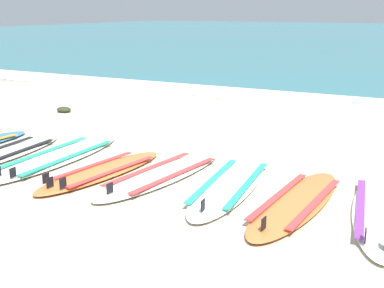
% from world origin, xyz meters
% --- Properties ---
extents(ground_plane, '(80.00, 80.00, 0.00)m').
position_xyz_m(ground_plane, '(0.00, 0.00, 0.00)').
color(ground_plane, '#B7AD93').
extents(wave_foam_strip, '(80.00, 1.32, 0.11)m').
position_xyz_m(wave_foam_strip, '(0.00, 5.77, 0.06)').
color(wave_foam_strip, white).
rests_on(wave_foam_strip, ground).
extents(surfboard_2, '(0.66, 2.09, 0.18)m').
position_xyz_m(surfboard_2, '(-2.58, 0.00, 0.04)').
color(surfboard_2, silver).
rests_on(surfboard_2, ground).
extents(surfboard_3, '(0.66, 2.50, 0.18)m').
position_xyz_m(surfboard_3, '(-1.84, 0.17, 0.04)').
color(surfboard_3, white).
rests_on(surfboard_3, ground).
extents(surfboard_4, '(0.75, 2.06, 0.18)m').
position_xyz_m(surfboard_4, '(-0.95, -0.02, 0.04)').
color(surfboard_4, orange).
rests_on(surfboard_4, ground).
extents(surfboard_5, '(0.85, 2.28, 0.18)m').
position_xyz_m(surfboard_5, '(-0.25, 0.21, 0.04)').
color(surfboard_5, white).
rests_on(surfboard_5, ground).
extents(surfboard_6, '(0.79, 2.28, 0.18)m').
position_xyz_m(surfboard_6, '(0.61, 0.24, 0.04)').
color(surfboard_6, white).
rests_on(surfboard_6, ground).
extents(surfboard_7, '(0.67, 2.18, 0.18)m').
position_xyz_m(surfboard_7, '(1.41, 0.08, 0.04)').
color(surfboard_7, orange).
rests_on(surfboard_7, ground).
extents(surfboard_8, '(0.88, 2.28, 0.18)m').
position_xyz_m(surfboard_8, '(2.22, 0.21, 0.04)').
color(surfboard_8, white).
rests_on(surfboard_8, ground).
extents(seaweed_clump_near_shoreline, '(0.29, 0.23, 0.10)m').
position_xyz_m(seaweed_clump_near_shoreline, '(-3.91, 2.66, 0.05)').
color(seaweed_clump_near_shoreline, '#2D381E').
rests_on(seaweed_clump_near_shoreline, ground).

